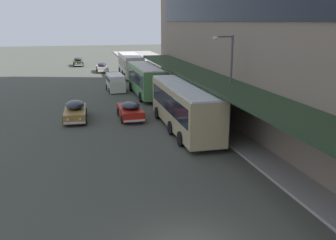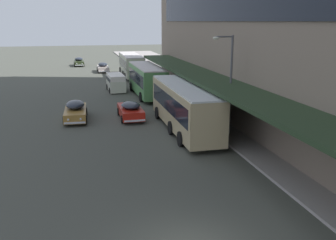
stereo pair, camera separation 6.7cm
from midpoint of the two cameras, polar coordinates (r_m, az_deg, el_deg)
name	(u,v)px [view 2 (the right image)]	position (r m, az deg, el deg)	size (l,w,h in m)	color
transit_bus_kerbside_front	(184,105)	(27.73, 2.55, 2.29)	(2.73, 11.44, 3.41)	tan
transit_bus_kerbside_rear	(147,79)	(41.02, -3.19, 6.32)	(2.82, 9.96, 3.31)	#51904F
transit_bus_kerbside_far	(131,64)	(55.87, -5.60, 8.49)	(2.89, 10.64, 3.22)	beige
sedan_trailing_mid	(75,111)	(32.00, -13.86, 1.40)	(1.97, 4.96, 1.57)	olive
sedan_oncoming_front	(131,110)	(31.51, -5.66, 1.50)	(1.91, 4.52, 1.47)	#AB1C12
sedan_far_back	(103,67)	(61.77, -9.87, 7.93)	(1.81, 4.51, 1.54)	beige
sedan_oncoming_rear	(79,62)	(71.28, -13.40, 8.64)	(1.87, 4.67, 1.53)	#2C371D
vw_van	(116,82)	(44.44, -7.94, 5.81)	(2.02, 4.60, 1.96)	beige
street_lamp	(229,78)	(26.41, 9.29, 6.38)	(1.50, 0.28, 6.90)	#4C4C51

